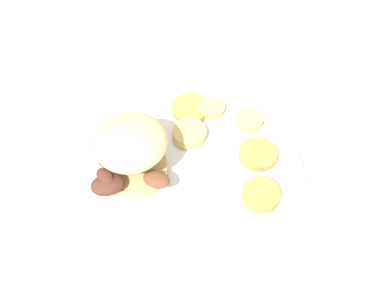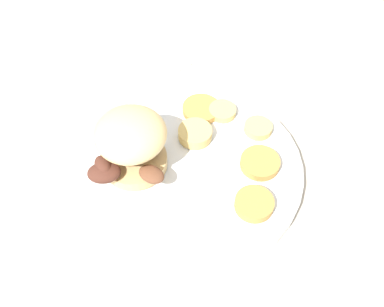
% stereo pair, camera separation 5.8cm
% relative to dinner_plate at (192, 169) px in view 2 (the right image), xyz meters
% --- Properties ---
extents(ground_plane, '(4.00, 4.00, 0.00)m').
position_rel_dinner_plate_xyz_m(ground_plane, '(0.00, 0.00, -0.01)').
color(ground_plane, '#B2A899').
extents(dinner_plate, '(0.30, 0.30, 0.02)m').
position_rel_dinner_plate_xyz_m(dinner_plate, '(0.00, 0.00, 0.00)').
color(dinner_plate, white).
rests_on(dinner_plate, ground_plane).
extents(sandwich, '(0.11, 0.12, 0.09)m').
position_rel_dinner_plate_xyz_m(sandwich, '(0.05, 0.06, 0.06)').
color(sandwich, tan).
rests_on(sandwich, dinner_plate).
extents(potato_round_0, '(0.05, 0.05, 0.01)m').
position_rel_dinner_plate_xyz_m(potato_round_0, '(0.06, -0.08, 0.01)').
color(potato_round_0, '#BC8942').
rests_on(potato_round_0, dinner_plate).
extents(potato_round_1, '(0.05, 0.05, 0.01)m').
position_rel_dinner_plate_xyz_m(potato_round_1, '(0.03, -0.04, 0.02)').
color(potato_round_1, '#DBB766').
rests_on(potato_round_1, dinner_plate).
extents(potato_round_2, '(0.04, 0.04, 0.01)m').
position_rel_dinner_plate_xyz_m(potato_round_2, '(0.04, -0.10, 0.01)').
color(potato_round_2, '#DBB766').
rests_on(potato_round_2, dinner_plate).
extents(potato_round_3, '(0.04, 0.04, 0.01)m').
position_rel_dinner_plate_xyz_m(potato_round_3, '(-0.02, -0.11, 0.01)').
color(potato_round_3, '#DBB766').
rests_on(potato_round_3, dinner_plate).
extents(potato_round_4, '(0.05, 0.05, 0.01)m').
position_rel_dinner_plate_xyz_m(potato_round_4, '(-0.06, -0.06, 0.01)').
color(potato_round_4, '#BC8942').
rests_on(potato_round_4, dinner_plate).
extents(potato_round_5, '(0.05, 0.05, 0.01)m').
position_rel_dinner_plate_xyz_m(potato_round_5, '(-0.10, -0.01, 0.02)').
color(potato_round_5, '#BC8942').
rests_on(potato_round_5, dinner_plate).
extents(napkin, '(0.13, 0.09, 0.01)m').
position_rel_dinner_plate_xyz_m(napkin, '(0.23, -0.12, -0.01)').
color(napkin, white).
rests_on(napkin, ground_plane).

